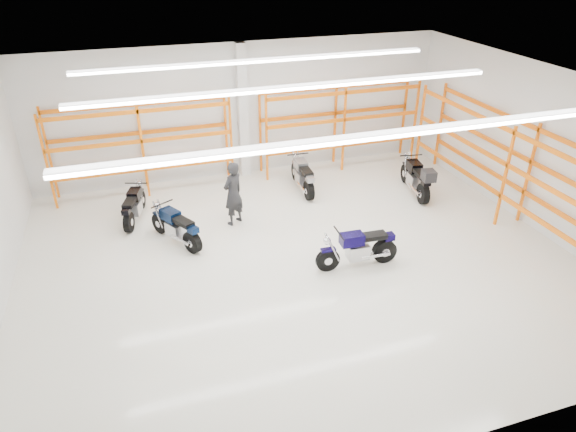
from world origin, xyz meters
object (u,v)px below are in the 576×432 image
object	(u,v)px
motorcycle_back_b	(177,228)
structural_column	(243,112)
motorcycle_main	(361,249)
motorcycle_back_d	(417,179)
motorcycle_back_c	(303,177)
standing_man	(233,194)
motorcycle_back_a	(134,207)

from	to	relation	value
motorcycle_back_b	structural_column	distance (m)	5.25
motorcycle_main	motorcycle_back_d	world-z (taller)	motorcycle_back_d
motorcycle_back_c	motorcycle_back_d	size ratio (longest dim) A/B	0.93
motorcycle_back_d	standing_man	bearing A→B (deg)	179.72
motorcycle_back_c	structural_column	distance (m)	2.99
standing_man	motorcycle_back_b	bearing A→B (deg)	-12.82
motorcycle_main	motorcycle_back_c	bearing A→B (deg)	88.99
standing_man	motorcycle_back_d	bearing A→B (deg)	146.02
motorcycle_back_d	structural_column	size ratio (longest dim) A/B	0.53
motorcycle_main	motorcycle_back_d	size ratio (longest dim) A/B	0.92
motorcycle_main	standing_man	bearing A→B (deg)	128.80
motorcycle_back_b	standing_man	bearing A→B (deg)	20.88
motorcycle_back_c	motorcycle_back_a	bearing A→B (deg)	-175.71
motorcycle_back_c	standing_man	bearing A→B (deg)	-151.52
motorcycle_back_c	motorcycle_back_d	world-z (taller)	motorcycle_back_d
motorcycle_back_a	motorcycle_back_c	bearing A→B (deg)	4.29
motorcycle_back_a	motorcycle_back_d	bearing A→B (deg)	-6.83
motorcycle_back_c	motorcycle_back_d	distance (m)	3.68
motorcycle_back_a	standing_man	xyz separation A→B (m)	(2.78, -1.02, 0.50)
motorcycle_main	standing_man	distance (m)	4.10
structural_column	motorcycle_back_b	bearing A→B (deg)	-125.66
motorcycle_back_d	motorcycle_back_a	bearing A→B (deg)	173.17
motorcycle_back_d	standing_man	size ratio (longest dim) A/B	1.24
motorcycle_back_a	motorcycle_back_b	xyz separation A→B (m)	(1.05, -1.68, 0.02)
motorcycle_main	structural_column	bearing A→B (deg)	102.07
motorcycle_back_a	motorcycle_back_d	distance (m)	8.85
structural_column	motorcycle_back_a	bearing A→B (deg)	-149.29
motorcycle_main	standing_man	world-z (taller)	standing_man
standing_man	structural_column	size ratio (longest dim) A/B	0.43
motorcycle_back_b	standing_man	world-z (taller)	standing_man
motorcycle_back_a	motorcycle_back_b	distance (m)	1.98
motorcycle_back_c	structural_column	size ratio (longest dim) A/B	0.49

